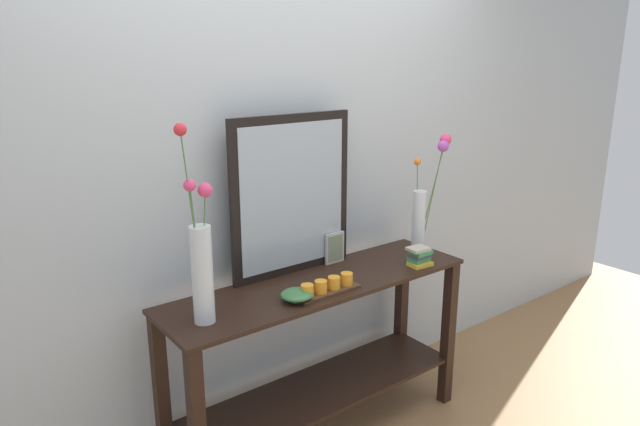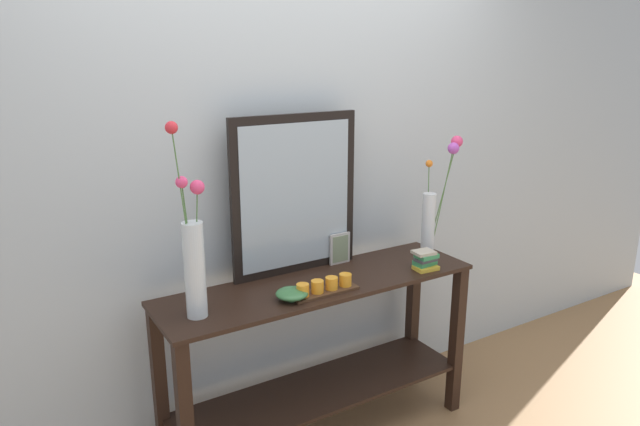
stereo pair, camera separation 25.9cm
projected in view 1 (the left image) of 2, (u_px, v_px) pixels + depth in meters
The scene contains 9 objects.
wall_back at pixel (278, 162), 2.80m from camera, with size 6.40×0.08×2.70m, color #B2BCC1.
console_table at pixel (320, 342), 2.77m from camera, with size 1.54×0.43×0.83m.
mirror_leaning at pixel (292, 196), 2.70m from camera, with size 0.65×0.03×0.76m.
tall_vase_left at pixel (201, 263), 2.22m from camera, with size 0.14×0.08×0.79m.
vase_right at pixel (423, 205), 3.02m from camera, with size 0.17×0.23×0.63m.
candle_tray at pixel (327, 287), 2.55m from camera, with size 0.32×0.09×0.07m.
picture_frame_small at pixel (335, 248), 2.90m from camera, with size 0.11×0.01×0.16m.
decorative_bowl at pixel (297, 295), 2.47m from camera, with size 0.14×0.14×0.05m.
book_stack at pixel (420, 257), 2.88m from camera, with size 0.12×0.10×0.10m.
Camera 1 is at (-1.51, -1.98, 1.87)m, focal length 32.37 mm.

